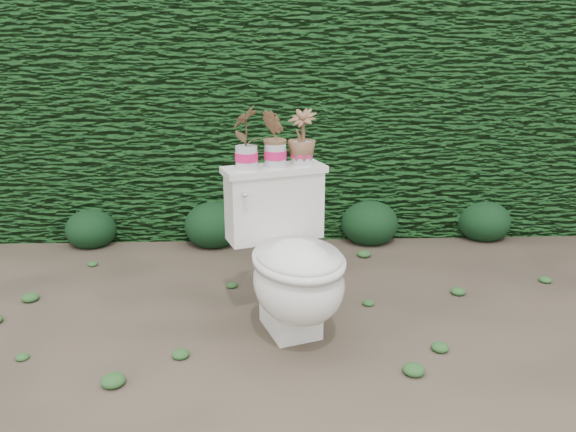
{
  "coord_description": "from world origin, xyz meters",
  "views": [
    {
      "loc": [
        -0.19,
        -2.64,
        1.38
      ],
      "look_at": [
        -0.09,
        -0.06,
        0.55
      ],
      "focal_mm": 35.0,
      "sensor_mm": 36.0,
      "label": 1
    }
  ],
  "objects_px": {
    "toilet": "(292,264)",
    "potted_plant_left": "(246,139)",
    "potted_plant_center": "(275,140)",
    "potted_plant_right": "(302,139)"
  },
  "relations": [
    {
      "from": "toilet",
      "to": "potted_plant_right",
      "type": "bearing_deg",
      "value": 58.81
    },
    {
      "from": "potted_plant_center",
      "to": "potted_plant_right",
      "type": "xyz_separation_m",
      "value": [
        0.13,
        0.04,
        -0.0
      ]
    },
    {
      "from": "toilet",
      "to": "potted_plant_left",
      "type": "distance_m",
      "value": 0.63
    },
    {
      "from": "toilet",
      "to": "potted_plant_left",
      "type": "height_order",
      "value": "potted_plant_left"
    },
    {
      "from": "toilet",
      "to": "potted_plant_center",
      "type": "bearing_deg",
      "value": 88.37
    },
    {
      "from": "potted_plant_center",
      "to": "potted_plant_right",
      "type": "height_order",
      "value": "potted_plant_center"
    },
    {
      "from": "potted_plant_left",
      "to": "potted_plant_right",
      "type": "relative_size",
      "value": 1.13
    },
    {
      "from": "potted_plant_right",
      "to": "potted_plant_center",
      "type": "bearing_deg",
      "value": -132.6
    },
    {
      "from": "potted_plant_left",
      "to": "potted_plant_center",
      "type": "bearing_deg",
      "value": 142.14
    },
    {
      "from": "potted_plant_center",
      "to": "potted_plant_left",
      "type": "bearing_deg",
      "value": -80.68
    }
  ]
}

